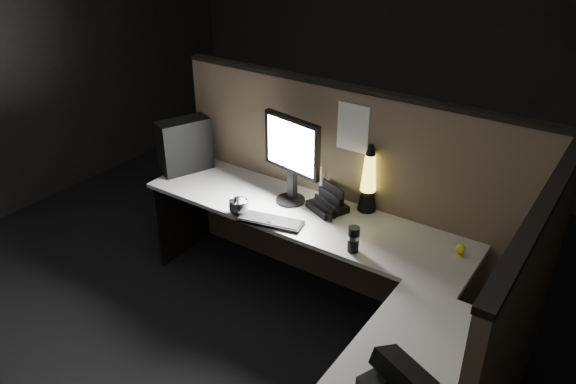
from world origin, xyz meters
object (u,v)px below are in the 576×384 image
Objects in this scene: pc_tower at (185,145)px; desk_phone at (398,383)px; monitor at (292,152)px; lava_lamp at (368,184)px; keyboard at (270,221)px.

desk_phone is (2.23, -1.08, -0.14)m from pc_tower.
monitor is 1.80× the size of desk_phone.
lava_lamp is 1.55m from desk_phone.
monitor is 1.29× the size of lava_lamp.
monitor is at bearing 162.53° from desk_phone.
desk_phone is (1.25, -0.82, 0.05)m from keyboard.
keyboard is 0.90× the size of lava_lamp.
keyboard is (0.98, -0.27, -0.19)m from pc_tower.
keyboard is (0.05, -0.32, -0.35)m from monitor.
lava_lamp is at bearing 35.62° from keyboard.
desk_phone is (1.30, -1.14, -0.30)m from monitor.
pc_tower is 1.42m from lava_lamp.
lava_lamp is (0.48, 0.18, -0.17)m from monitor.
pc_tower is 0.67× the size of monitor.
monitor reaches higher than lava_lamp.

